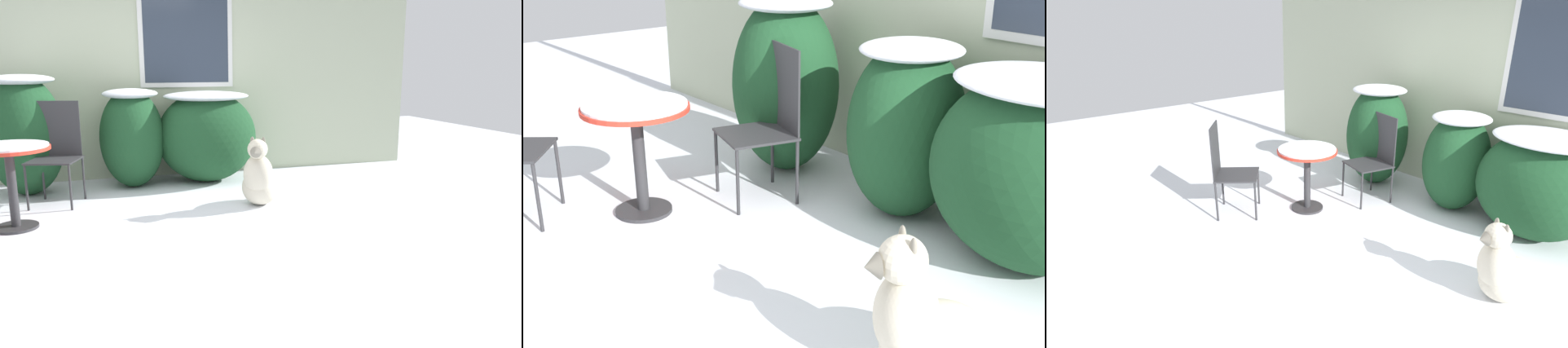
{
  "view_description": "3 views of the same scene",
  "coord_description": "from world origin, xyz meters",
  "views": [
    {
      "loc": [
        -0.3,
        -4.61,
        1.48
      ],
      "look_at": [
        1.25,
        0.42,
        0.33
      ],
      "focal_mm": 35.0,
      "sensor_mm": 36.0,
      "label": 1
    },
    {
      "loc": [
        2.63,
        -1.57,
        1.92
      ],
      "look_at": [
        0.0,
        0.6,
        0.55
      ],
      "focal_mm": 45.0,
      "sensor_mm": 36.0,
      "label": 2
    },
    {
      "loc": [
        2.28,
        -2.67,
        2.22
      ],
      "look_at": [
        -1.14,
        0.28,
        0.45
      ],
      "focal_mm": 28.0,
      "sensor_mm": 36.0,
      "label": 3
    }
  ],
  "objects": [
    {
      "name": "shrub_middle",
      "position": [
        -0.0,
        1.64,
        0.63
      ],
      "size": [
        0.76,
        0.8,
        1.19
      ],
      "color": "#194223",
      "rests_on": "ground_plane"
    },
    {
      "name": "shrub_left",
      "position": [
        -1.17,
        1.58,
        0.72
      ],
      "size": [
        0.85,
        0.81,
        1.36
      ],
      "color": "#194223",
      "rests_on": "ground_plane"
    },
    {
      "name": "ground_plane",
      "position": [
        0.0,
        0.0,
        0.0
      ],
      "size": [
        16.0,
        16.0,
        0.0
      ],
      "primitive_type": "plane",
      "color": "white"
    },
    {
      "name": "patio_table",
      "position": [
        -1.14,
        0.28,
        0.61
      ],
      "size": [
        0.71,
        0.71,
        0.77
      ],
      "color": "#2D2D30",
      "rests_on": "ground_plane"
    },
    {
      "name": "patio_chair_near_table",
      "position": [
        -0.81,
        1.13,
        0.58
      ],
      "size": [
        0.59,
        0.59,
        1.09
      ],
      "rotation": [
        0.0,
        0.0,
        -0.27
      ],
      "color": "#2D2D30",
      "rests_on": "ground_plane"
    },
    {
      "name": "dog",
      "position": [
        1.22,
        0.37,
        0.27
      ],
      "size": [
        0.59,
        0.67,
        0.75
      ],
      "rotation": [
        0.0,
        0.0,
        -0.48
      ],
      "color": "beige",
      "rests_on": "ground_plane"
    },
    {
      "name": "shrub_right",
      "position": [
        0.92,
        1.67,
        0.61
      ],
      "size": [
        1.24,
        1.06,
        1.14
      ],
      "color": "#194223",
      "rests_on": "ground_plane"
    },
    {
      "name": "house_wall",
      "position": [
        0.05,
        2.2,
        1.51
      ],
      "size": [
        8.0,
        0.1,
        2.97
      ],
      "color": "#B2BC9E",
      "rests_on": "ground_plane"
    }
  ]
}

